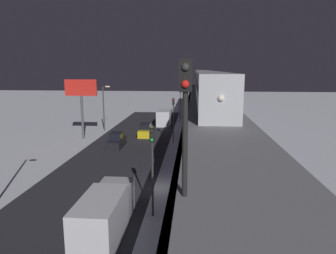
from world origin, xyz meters
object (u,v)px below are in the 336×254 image
Objects in this scene: traffic_light_near at (152,160)px; rail_signal at (185,105)px; commercial_billboard at (81,94)px; subway_train at (204,80)px; sedan_yellow at (146,131)px; box_truck at (164,117)px; traffic_light_mid at (173,114)px; traffic_light_far at (180,99)px; sedan_black at (117,141)px; delivery_van at (105,213)px.

rail_signal is at bearing 102.26° from traffic_light_near.
rail_signal is 39.38m from commercial_billboard.
sedan_yellow is at bearing 46.77° from subway_train.
traffic_light_near reaches higher than sedan_yellow.
box_truck is (7.28, -0.73, -7.12)m from subway_train.
traffic_light_far is (0.00, -22.20, 0.00)m from traffic_light_mid.
commercial_billboard is (13.80, -23.90, 2.63)m from traffic_light_near.
traffic_light_mid is (-7.50, -2.88, 3.40)m from sedan_black.
traffic_light_near reaches higher than box_truck.
sedan_yellow is 18.60m from traffic_light_far.
rail_signal is 56.52m from traffic_light_far.
commercial_billboard is at bearing -65.38° from rail_signal.
subway_train reaches higher than commercial_billboard.
traffic_light_mid is 22.20m from traffic_light_far.
rail_signal is 0.86× the size of sedan_black.
box_truck is at bearing -129.58° from commercial_billboard.
traffic_light_near is at bearing 120.00° from commercial_billboard.
sedan_black is 7.92m from sedan_yellow.
traffic_light_near is 44.39m from traffic_light_far.
subway_train reaches higher than sedan_yellow.
commercial_billboard reaches higher than traffic_light_far.
sedan_yellow is at bearing -86.10° from delivery_van.
delivery_van is at bearing -60.26° from rail_signal.
commercial_billboard is at bearing 56.05° from traffic_light_far.
rail_signal is 0.62× the size of traffic_light_far.
rail_signal is at bearing 94.32° from traffic_light_mid.
traffic_light_mid is (-2.70, -24.80, 2.85)m from delivery_van.
subway_train is 10.21m from box_truck.
sedan_black is at bearing -110.71° from sedan_yellow.
rail_signal reaches higher than delivery_van.
rail_signal is 13.34m from delivery_van.
rail_signal is at bearing 119.74° from delivery_van.
traffic_light_near is at bearing 90.00° from traffic_light_far.
commercial_billboard is at bearing 50.42° from box_truck.
traffic_light_near is at bearing -80.03° from sedan_yellow.
traffic_light_near is (2.57, -11.83, -5.22)m from rail_signal.
sedan_black is at bearing -68.78° from traffic_light_near.
subway_train is 11.57× the size of traffic_light_near.
rail_signal is at bearing 114.62° from commercial_billboard.
traffic_light_far is (-2.70, -7.07, 2.85)m from box_truck.
traffic_light_mid and traffic_light_far have the same top height.
rail_signal is 50.09m from box_truck.
delivery_van is 29.25m from commercial_billboard.
traffic_light_mid is 14.15m from commercial_billboard.
subway_train is at bearing -124.96° from sedan_black.
sedan_yellow is at bearing 79.31° from box_truck.
traffic_light_near reaches higher than sedan_black.
subway_train is at bearing -100.52° from delivery_van.
traffic_light_near is 1.00× the size of traffic_light_far.
sedan_yellow is at bearing -80.03° from traffic_light_near.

